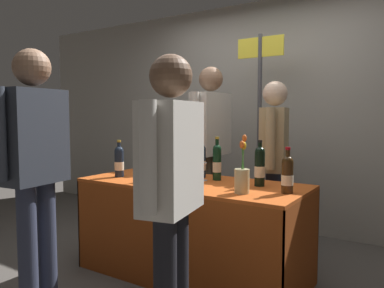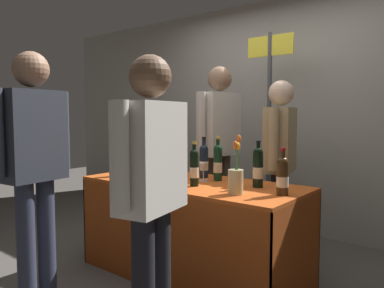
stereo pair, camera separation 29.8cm
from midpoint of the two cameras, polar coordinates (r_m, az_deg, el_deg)
ground_plane at (r=3.24m, az=2.78°, el=-19.10°), size 12.00×12.00×0.00m
back_partition at (r=4.39m, az=15.42°, el=4.16°), size 7.16×0.12×2.57m
tasting_table at (r=3.06m, az=2.82°, el=-9.91°), size 1.79×0.78×0.76m
featured_wine_bottle at (r=3.31m, az=-7.77°, el=-2.45°), size 0.08×0.08×0.32m
display_bottle_0 at (r=2.81m, az=3.37°, el=-3.48°), size 0.07×0.07×0.33m
display_bottle_1 at (r=2.83m, az=12.92°, el=-3.40°), size 0.08×0.08×0.34m
display_bottle_2 at (r=3.07m, az=-2.34°, el=-3.10°), size 0.07×0.07×0.32m
display_bottle_3 at (r=3.06m, az=6.72°, el=-2.73°), size 0.07×0.07×0.35m
display_bottle_4 at (r=2.60m, az=16.73°, el=-4.58°), size 0.08×0.08×0.31m
display_bottle_5 at (r=3.19m, az=4.48°, el=-2.51°), size 0.07×0.07×0.35m
display_bottle_6 at (r=2.99m, az=-0.29°, el=-3.01°), size 0.07×0.07×0.34m
wine_glass_near_vendor at (r=3.04m, az=4.54°, el=-3.65°), size 0.07×0.07×0.15m
wine_glass_mid at (r=2.83m, az=10.12°, el=-4.51°), size 0.07×0.07×0.13m
flower_vase at (r=2.56m, az=9.95°, el=-5.16°), size 0.10×0.10×0.40m
vendor_presenter at (r=3.42m, az=15.59°, el=-1.54°), size 0.29×0.56×1.59m
vendor_assistant at (r=3.83m, az=6.36°, el=1.30°), size 0.24×0.65×1.77m
taster_foreground_right at (r=2.69m, az=-19.90°, el=-1.48°), size 0.25×0.57×1.71m
taster_foreground_left at (r=1.95m, az=-1.86°, el=-5.61°), size 0.29×0.57×1.60m
booth_signpost at (r=3.86m, az=13.73°, el=4.42°), size 0.48×0.04×2.10m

